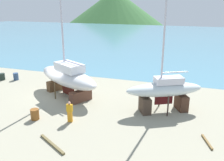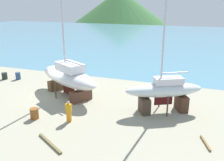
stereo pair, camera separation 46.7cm
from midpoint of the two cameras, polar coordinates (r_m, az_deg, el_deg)
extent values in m
plane|color=gray|center=(21.08, -18.26, -6.99)|extent=(43.47, 43.47, 0.00)
cube|color=teal|center=(62.76, 8.29, 9.92)|extent=(143.19, 70.45, 0.01)
cone|color=#346432|center=(134.44, 1.91, 14.28)|extent=(85.55, 85.55, 30.00)
cube|color=brown|center=(25.43, -11.98, -0.95)|extent=(1.62, 2.14, 1.00)
cube|color=brown|center=(22.13, -6.74, -3.55)|extent=(1.62, 2.14, 1.00)
cylinder|color=brown|center=(23.01, -12.57, -2.33)|extent=(0.12, 0.12, 1.52)
cylinder|color=brown|center=(24.38, -6.76, -0.85)|extent=(0.12, 0.12, 1.52)
ellipsoid|color=silver|center=(23.33, -9.71, 0.88)|extent=(8.39, 6.25, 1.49)
cube|color=#4D1912|center=(23.73, -9.55, -2.05)|extent=(1.75, 1.03, 1.04)
cube|color=white|center=(22.71, -9.30, 3.17)|extent=(3.32, 2.79, 0.75)
cylinder|color=silver|center=(22.72, -11.03, 14.75)|extent=(0.17, 0.17, 9.86)
cylinder|color=silver|center=(22.08, -8.52, 4.20)|extent=(2.55, 1.50, 0.12)
cube|color=#433428|center=(19.87, 8.28, -5.74)|extent=(1.27, 1.55, 1.29)
cube|color=#472E20|center=(20.95, 16.59, -5.06)|extent=(1.27, 1.55, 1.29)
cylinder|color=#46342D|center=(19.47, 13.56, -5.98)|extent=(0.12, 0.12, 1.67)
cylinder|color=#4A3E2C|center=(21.11, 11.68, -3.93)|extent=(0.12, 0.12, 1.67)
ellipsoid|color=silver|center=(19.91, 12.78, -2.13)|extent=(6.37, 4.49, 1.08)
cube|color=#521313|center=(20.23, 12.61, -4.56)|extent=(1.37, 0.78, 0.75)
cube|color=silver|center=(19.78, 13.78, -0.02)|extent=(2.49, 1.98, 0.54)
cylinder|color=silver|center=(18.70, 12.97, 12.86)|extent=(0.15, 0.15, 9.36)
cylinder|color=#B7BFC5|center=(19.78, 15.18, 1.78)|extent=(1.99, 1.13, 0.11)
cube|color=orange|center=(18.59, -9.34, -8.27)|extent=(0.36, 0.24, 0.85)
cube|color=orange|center=(18.29, -9.45, -6.28)|extent=(0.47, 0.29, 0.56)
sphere|color=tan|center=(18.14, -9.52, -5.14)|extent=(0.22, 0.22, 0.22)
cylinder|color=brown|center=(19.64, -17.11, -7.43)|extent=(0.83, 0.83, 0.83)
cylinder|color=#2F4A6F|center=(30.10, -20.78, 1.03)|extent=(0.72, 0.72, 0.82)
cylinder|color=#202D26|center=(30.75, -23.52, 0.99)|extent=(0.87, 0.87, 0.77)
cube|color=olive|center=(17.02, 21.84, -13.47)|extent=(0.67, 1.66, 0.12)
cube|color=brown|center=(16.26, -13.54, -14.14)|extent=(2.54, 1.58, 0.12)
camera|label=1|loc=(0.23, -89.37, 0.20)|focal=38.94mm
camera|label=2|loc=(0.23, 90.63, -0.20)|focal=38.94mm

